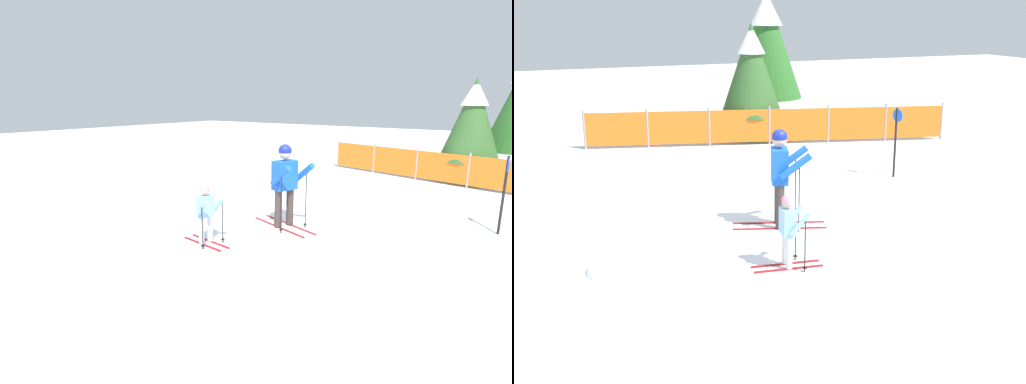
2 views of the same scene
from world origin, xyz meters
TOP-DOWN VIEW (x-y plane):
  - ground_plane at (0.00, 0.00)m, footprint 60.00×60.00m
  - skier_adult at (-0.16, -0.08)m, footprint 1.64×0.93m
  - skier_child at (-0.77, -1.78)m, footprint 1.06×0.53m
  - safety_fence at (2.22, 6.23)m, footprint 9.55×2.55m
  - conifer_far at (2.04, 7.11)m, footprint 1.74×1.74m
  - trail_marker at (3.47, 1.98)m, footprint 0.08×0.28m
  - snow_mound at (-2.88, -0.96)m, footprint 1.35×1.15m

SIDE VIEW (x-z plane):
  - ground_plane at x=0.00m, z-range 0.00..0.00m
  - snow_mound at x=-2.88m, z-range -0.27..0.27m
  - safety_fence at x=2.22m, z-range 0.00..1.05m
  - skier_child at x=-0.77m, z-range 0.09..1.20m
  - trail_marker at x=3.47m, z-range 0.18..1.72m
  - skier_adult at x=-0.16m, z-range 0.17..1.87m
  - conifer_far at x=2.04m, z-range 0.38..3.61m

